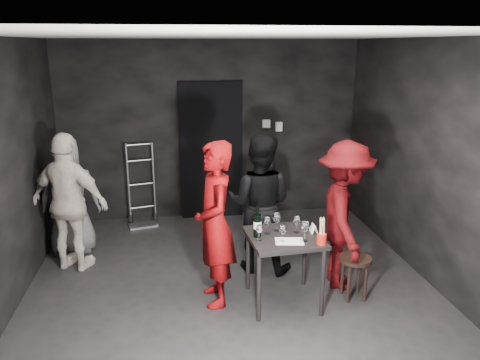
{
  "coord_description": "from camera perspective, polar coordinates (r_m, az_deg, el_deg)",
  "views": [
    {
      "loc": [
        -0.59,
        -4.54,
        2.62
      ],
      "look_at": [
        0.12,
        0.25,
        1.21
      ],
      "focal_mm": 35.0,
      "sensor_mm": 36.0,
      "label": 1
    }
  ],
  "objects": [
    {
      "name": "stool",
      "position": [
        5.17,
        13.82,
        -10.09
      ],
      "size": [
        0.34,
        0.34,
        0.47
      ],
      "rotation": [
        0.0,
        0.0,
        0.28
      ],
      "color": "black",
      "rests_on": "floor"
    },
    {
      "name": "tasting_mat",
      "position": [
        4.68,
        6.03,
        -7.44
      ],
      "size": [
        0.3,
        0.23,
        0.0
      ],
      "primitive_type": "cube",
      "rotation": [
        0.0,
        0.0,
        -0.17
      ],
      "color": "white",
      "rests_on": "tasting_table"
    },
    {
      "name": "floor",
      "position": [
        5.27,
        -0.89,
        -13.6
      ],
      "size": [
        4.5,
        5.0,
        0.02
      ],
      "primitive_type": "cube",
      "color": "black",
      "rests_on": "ground"
    },
    {
      "name": "reserved_card",
      "position": [
        4.9,
        8.82,
        -5.88
      ],
      "size": [
        0.07,
        0.12,
        0.09
      ],
      "primitive_type": null,
      "rotation": [
        0.0,
        0.0,
        -0.01
      ],
      "color": "white",
      "rests_on": "tasting_table"
    },
    {
      "name": "wall_front",
      "position": [
        2.47,
        6.92,
        -14.88
      ],
      "size": [
        4.5,
        0.04,
        2.7
      ],
      "primitive_type": "cube",
      "color": "black",
      "rests_on": "ground"
    },
    {
      "name": "wine_glass_a",
      "position": [
        4.65,
        2.36,
        -6.34
      ],
      "size": [
        0.08,
        0.08,
        0.18
      ],
      "primitive_type": null,
      "rotation": [
        0.0,
        0.0,
        0.16
      ],
      "color": "white",
      "rests_on": "tasting_table"
    },
    {
      "name": "ceiling",
      "position": [
        4.58,
        -1.05,
        17.19
      ],
      "size": [
        4.5,
        5.0,
        0.02
      ],
      "primitive_type": "cube",
      "color": "silver",
      "rests_on": "ground"
    },
    {
      "name": "wine_glass_e",
      "position": [
        4.67,
        7.91,
        -6.11
      ],
      "size": [
        0.1,
        0.1,
        0.22
      ],
      "primitive_type": null,
      "rotation": [
        0.0,
        0.0,
        0.21
      ],
      "color": "white",
      "rests_on": "tasting_table"
    },
    {
      "name": "wall_back",
      "position": [
        7.18,
        -3.6,
        5.98
      ],
      "size": [
        4.5,
        0.04,
        2.7
      ],
      "primitive_type": "cube",
      "color": "black",
      "rests_on": "ground"
    },
    {
      "name": "wine_glass_f",
      "position": [
        4.86,
        6.92,
        -5.34
      ],
      "size": [
        0.09,
        0.09,
        0.19
      ],
      "primitive_type": null,
      "rotation": [
        0.0,
        0.0,
        -0.31
      ],
      "color": "white",
      "rests_on": "tasting_table"
    },
    {
      "name": "hand_truck",
      "position": [
        7.19,
        -11.77,
        -3.61
      ],
      "size": [
        0.41,
        0.35,
        1.24
      ],
      "rotation": [
        0.0,
        0.0,
        0.23
      ],
      "color": "#B2B2B7",
      "rests_on": "floor"
    },
    {
      "name": "man_maroon",
      "position": [
        5.21,
        12.67,
        -3.4
      ],
      "size": [
        0.76,
        1.26,
        1.82
      ],
      "primitive_type": "imported",
      "rotation": [
        0.0,
        0.0,
        1.38
      ],
      "color": "#3F0406",
      "rests_on": "floor"
    },
    {
      "name": "wine_bottle",
      "position": [
        4.72,
        2.14,
        -5.49
      ],
      "size": [
        0.08,
        0.08,
        0.33
      ],
      "rotation": [
        0.0,
        0.0,
        -0.34
      ],
      "color": "black",
      "rests_on": "tasting_table"
    },
    {
      "name": "wine_glass_c",
      "position": [
        4.88,
        4.5,
        -5.04
      ],
      "size": [
        0.11,
        0.11,
        0.21
      ],
      "primitive_type": null,
      "rotation": [
        0.0,
        0.0,
        0.41
      ],
      "color": "white",
      "rests_on": "tasting_table"
    },
    {
      "name": "bystander_grey",
      "position": [
        6.32,
        -20.09,
        -1.77
      ],
      "size": [
        0.82,
        0.54,
        1.55
      ],
      "primitive_type": "imported",
      "rotation": [
        0.0,
        0.0,
        3.32
      ],
      "color": "#5E5E5E",
      "rests_on": "floor"
    },
    {
      "name": "tasting_table",
      "position": [
        4.85,
        5.39,
        -7.86
      ],
      "size": [
        0.72,
        0.72,
        0.75
      ],
      "rotation": [
        0.0,
        0.0,
        0.08
      ],
      "color": "black",
      "rests_on": "floor"
    },
    {
      "name": "wallbox_upper",
      "position": [
        7.23,
        3.2,
        6.87
      ],
      "size": [
        0.12,
        0.06,
        0.12
      ],
      "primitive_type": "cube",
      "color": "#B7B7B2",
      "rests_on": "wall_back"
    },
    {
      "name": "breadstick_cup",
      "position": [
        4.61,
        9.98,
        -6.19
      ],
      "size": [
        0.09,
        0.09,
        0.29
      ],
      "rotation": [
        0.0,
        0.0,
        -0.29
      ],
      "color": "red",
      "rests_on": "tasting_table"
    },
    {
      "name": "wine_glass_d",
      "position": [
        4.64,
        5.22,
        -6.46
      ],
      "size": [
        0.09,
        0.09,
        0.18
      ],
      "primitive_type": null,
      "rotation": [
        0.0,
        0.0,
        -0.41
      ],
      "color": "white",
      "rests_on": "tasting_table"
    },
    {
      "name": "woman_black",
      "position": [
        5.47,
        2.36,
        -2.1
      ],
      "size": [
        1.0,
        0.78,
        1.81
      ],
      "primitive_type": "imported",
      "rotation": [
        0.0,
        0.0,
        2.75
      ],
      "color": "black",
      "rests_on": "floor"
    },
    {
      "name": "server_red",
      "position": [
        4.73,
        -3.09,
        -4.0
      ],
      "size": [
        0.54,
        0.76,
        1.98
      ],
      "primitive_type": "imported",
      "rotation": [
        0.0,
        0.0,
        -1.47
      ],
      "color": "maroon",
      "rests_on": "floor"
    },
    {
      "name": "doorway",
      "position": [
        7.18,
        -3.51,
        3.54
      ],
      "size": [
        0.95,
        0.1,
        2.1
      ],
      "primitive_type": "cube",
      "color": "black",
      "rests_on": "ground"
    },
    {
      "name": "wine_glass_b",
      "position": [
        4.8,
        3.35,
        -5.48
      ],
      "size": [
        0.08,
        0.08,
        0.2
      ],
      "primitive_type": null,
      "rotation": [
        0.0,
        0.0,
        0.12
      ],
      "color": "white",
      "rests_on": "tasting_table"
    },
    {
      "name": "wallbox_lower",
      "position": [
        7.28,
        4.74,
        6.51
      ],
      "size": [
        0.1,
        0.06,
        0.14
      ],
      "primitive_type": "cube",
      "color": "#B7B7B2",
      "rests_on": "wall_back"
    },
    {
      "name": "wall_right",
      "position": [
        5.5,
        22.96,
        1.55
      ],
      "size": [
        0.04,
        5.0,
        2.7
      ],
      "primitive_type": "cube",
      "color": "black",
      "rests_on": "ground"
    },
    {
      "name": "bystander_cream",
      "position": [
        5.81,
        -20.13,
        -1.76
      ],
      "size": [
        1.2,
        0.92,
        1.85
      ],
      "primitive_type": "imported",
      "rotation": [
        0.0,
        0.0,
        2.72
      ],
      "color": "silver",
      "rests_on": "floor"
    }
  ]
}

